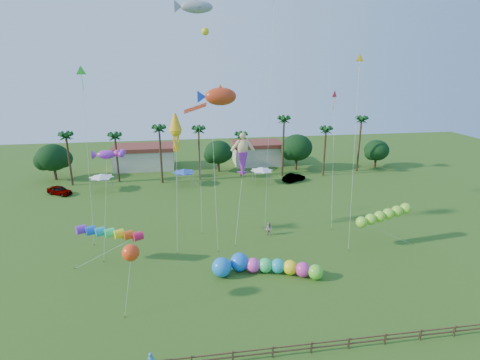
{
  "coord_description": "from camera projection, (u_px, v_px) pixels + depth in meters",
  "views": [
    {
      "loc": [
        -5.89,
        -28.12,
        21.04
      ],
      "look_at": [
        0.0,
        10.0,
        9.0
      ],
      "focal_mm": 28.0,
      "sensor_mm": 36.0,
      "label": 1
    }
  ],
  "objects": [
    {
      "name": "tent_row",
      "position": [
        184.0,
        171.0,
        66.24
      ],
      "size": [
        31.0,
        4.0,
        0.6
      ],
      "color": "white",
      "rests_on": "ground"
    },
    {
      "name": "shark_kite",
      "position": [
        197.0,
        7.0,
        46.73
      ],
      "size": [
        5.61,
        8.39,
        28.77
      ],
      "color": "#8F939C",
      "rests_on": "ground"
    },
    {
      "name": "lobster_kite",
      "position": [
        106.0,
        155.0,
        42.68
      ],
      "size": [
        4.17,
        6.37,
        11.82
      ],
      "color": "purple",
      "rests_on": "ground"
    },
    {
      "name": "fence",
      "position": [
        273.0,
        351.0,
        27.82
      ],
      "size": [
        36.12,
        0.12,
        1.0
      ],
      "color": "brown",
      "rests_on": "ground"
    },
    {
      "name": "spectator_b",
      "position": [
        269.0,
        229.0,
        47.63
      ],
      "size": [
        1.03,
        1.08,
        1.76
      ],
      "primitive_type": "imported",
      "rotation": [
        0.0,
        0.0,
        -0.98
      ],
      "color": "#AE9791",
      "rests_on": "ground"
    },
    {
      "name": "squid_kite",
      "position": [
        176.0,
        131.0,
        43.48
      ],
      "size": [
        1.97,
        5.38,
        15.68
      ],
      "color": "#FFB314",
      "rests_on": "ground"
    },
    {
      "name": "blue_ball",
      "position": [
        222.0,
        267.0,
        38.44
      ],
      "size": [
        2.03,
        2.03,
        2.03
      ],
      "primitive_type": "sphere",
      "color": "blue",
      "rests_on": "ground"
    },
    {
      "name": "orange_ball_kite",
      "position": [
        131.0,
        253.0,
        32.33
      ],
      "size": [
        1.61,
        2.37,
        6.16
      ],
      "color": "#FF3F14",
      "rests_on": "ground"
    },
    {
      "name": "merman_kite",
      "position": [
        243.0,
        157.0,
        47.08
      ],
      "size": [
        3.0,
        5.93,
        12.39
      ],
      "color": "#E5BE82",
      "rests_on": "ground"
    },
    {
      "name": "tree_line",
      "position": [
        232.0,
        152.0,
        74.41
      ],
      "size": [
        69.46,
        8.91,
        11.0
      ],
      "color": "#3A2819",
      "rests_on": "ground"
    },
    {
      "name": "fish_kite",
      "position": [
        221.0,
        96.0,
        43.42
      ],
      "size": [
        5.66,
        6.18,
        18.53
      ],
      "color": "red",
      "rests_on": "ground"
    },
    {
      "name": "delta_kite_yellow",
      "position": [
        359.0,
        64.0,
        41.79
      ],
      "size": [
        1.95,
        4.52,
        22.1
      ],
      "color": "yellow",
      "rests_on": "ground"
    },
    {
      "name": "buildings_row",
      "position": [
        197.0,
        157.0,
        79.78
      ],
      "size": [
        35.0,
        7.0,
        4.0
      ],
      "color": "beige",
      "rests_on": "ground"
    },
    {
      "name": "green_worm",
      "position": [
        362.0,
        222.0,
        43.73
      ],
      "size": [
        10.45,
        3.82,
        4.1
      ],
      "color": "#83DA30",
      "rests_on": "ground"
    },
    {
      "name": "delta_kite_green",
      "position": [
        81.0,
        74.0,
        42.7
      ],
      "size": [
        1.29,
        4.09,
        20.84
      ],
      "color": "#33DC35",
      "rests_on": "ground"
    },
    {
      "name": "caterpillar_inflatable",
      "position": [
        272.0,
        266.0,
        39.01
      ],
      "size": [
        9.47,
        4.83,
        1.98
      ],
      "rotation": [
        0.0,
        0.0,
        -0.34
      ],
      "color": "#FA42BF",
      "rests_on": "ground"
    },
    {
      "name": "car_b",
      "position": [
        294.0,
        178.0,
        69.58
      ],
      "size": [
        4.72,
        3.46,
        1.48
      ],
      "primitive_type": "imported",
      "rotation": [
        0.0,
        0.0,
        2.05
      ],
      "color": "#4C4C54",
      "rests_on": "ground"
    },
    {
      "name": "delta_kite_red",
      "position": [
        335.0,
        97.0,
        49.04
      ],
      "size": [
        1.68,
        5.21,
        17.73
      ],
      "color": "#FE1C29",
      "rests_on": "ground"
    },
    {
      "name": "ground",
      "position": [
        257.0,
        308.0,
        33.66
      ],
      "size": [
        160.0,
        160.0,
        0.0
      ],
      "primitive_type": "plane",
      "color": "#285116",
      "rests_on": "ground"
    },
    {
      "name": "car_a",
      "position": [
        59.0,
        190.0,
        62.54
      ],
      "size": [
        4.68,
        3.83,
        1.5
      ],
      "primitive_type": "imported",
      "rotation": [
        0.0,
        0.0,
        1.02
      ],
      "color": "#4C4C54",
      "rests_on": "ground"
    },
    {
      "name": "rainbow_tube",
      "position": [
        121.0,
        237.0,
        39.7
      ],
      "size": [
        8.63,
        2.98,
        3.88
      ],
      "color": "#DE1844",
      "rests_on": "ground"
    }
  ]
}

